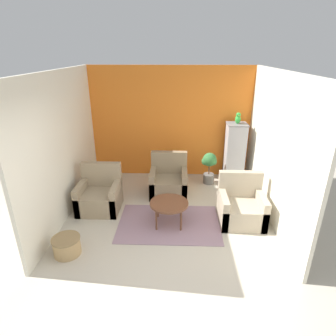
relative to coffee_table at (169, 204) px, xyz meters
The scene contains 13 objects.
ground_plane 1.48m from the coffee_table, 91.40° to the right, with size 20.00×20.00×0.00m, color beige.
wall_back_accent 2.54m from the coffee_table, 90.85° to the left, with size 4.04×0.06×2.73m.
wall_left 2.28m from the coffee_table, 167.41° to the left, with size 0.06×3.75×2.73m.
wall_right 2.22m from the coffee_table, 13.03° to the left, with size 0.06×3.75×2.73m.
area_rug 0.41m from the coffee_table, behind, with size 1.90×1.30×0.01m.
coffee_table is the anchor object (origin of this frame).
armchair_left 1.53m from the coffee_table, 160.36° to the left, with size 0.82×0.76×0.92m.
armchair_right 1.37m from the coffee_table, ahead, with size 0.82×0.76×0.92m.
armchair_middle 1.24m from the coffee_table, 92.14° to the left, with size 0.82×0.76×0.92m.
birdcage 2.51m from the coffee_table, 52.08° to the left, with size 0.52×0.52×1.46m.
parrot 2.75m from the coffee_table, 52.12° to the left, with size 0.12×0.22×0.27m.
potted_plant 2.03m from the coffee_table, 63.18° to the left, with size 0.36×0.33×0.78m.
wicker_basket 1.86m from the coffee_table, 150.65° to the right, with size 0.45×0.45×0.30m.
Camera 1 is at (0.17, -3.07, 3.05)m, focal length 30.00 mm.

